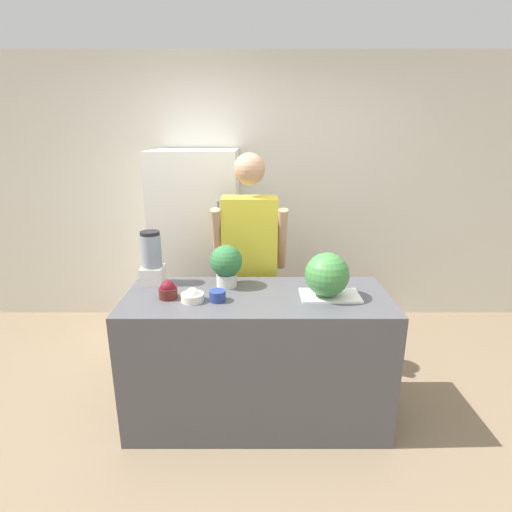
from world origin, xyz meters
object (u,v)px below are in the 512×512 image
object	(u,v)px
watermelon	(326,275)
bowl_cherries	(167,291)
refrigerator	(197,245)
bowl_cream	(191,296)
potted_plant	(225,264)
person	(249,266)
blender	(151,259)
bowl_small_blue	(216,296)

from	to	relation	value
watermelon	bowl_cherries	bearing A→B (deg)	-179.36
refrigerator	bowl_cream	xyz separation A→B (m)	(0.15, -1.35, 0.05)
watermelon	potted_plant	xyz separation A→B (m)	(-0.63, 0.19, 0.01)
person	blender	size ratio (longest dim) A/B	4.76
bowl_cream	refrigerator	bearing A→B (deg)	96.43
refrigerator	bowl_small_blue	size ratio (longest dim) A/B	17.16
person	bowl_small_blue	world-z (taller)	person
bowl_small_blue	blender	bearing A→B (deg)	147.24
bowl_cream	watermelon	bearing A→B (deg)	4.04
person	potted_plant	size ratio (longest dim) A/B	6.13
blender	refrigerator	bearing A→B (deg)	81.22
refrigerator	blender	bearing A→B (deg)	-98.78
person	bowl_small_blue	bearing A→B (deg)	-106.75
bowl_cream	bowl_small_blue	world-z (taller)	bowl_cream
watermelon	bowl_small_blue	bearing A→B (deg)	-175.39
bowl_cream	potted_plant	bearing A→B (deg)	52.90
refrigerator	potted_plant	world-z (taller)	refrigerator
bowl_cherries	watermelon	bearing A→B (deg)	0.64
watermelon	blender	size ratio (longest dim) A/B	0.75
watermelon	bowl_cherries	distance (m)	0.99
person	potted_plant	xyz separation A→B (m)	(-0.15, -0.38, 0.14)
bowl_small_blue	potted_plant	bearing A→B (deg)	81.01
person	watermelon	bearing A→B (deg)	-49.81
person	bowl_cherries	xyz separation A→B (m)	(-0.50, -0.58, 0.03)
bowl_cream	blender	distance (m)	0.46
person	bowl_small_blue	size ratio (longest dim) A/B	17.24
refrigerator	bowl_small_blue	distance (m)	1.38
refrigerator	blender	size ratio (longest dim) A/B	4.74
refrigerator	watermelon	bearing A→B (deg)	-52.89
blender	potted_plant	distance (m)	0.51
person	bowl_small_blue	xyz separation A→B (m)	(-0.19, -0.63, 0.02)
refrigerator	blender	xyz separation A→B (m)	(-0.16, -1.05, 0.19)
refrigerator	watermelon	size ratio (longest dim) A/B	6.31
bowl_cherries	blender	distance (m)	0.32
refrigerator	person	distance (m)	0.87
blender	person	bearing A→B (deg)	26.62
person	potted_plant	bearing A→B (deg)	-111.54
bowl_small_blue	refrigerator	bearing A→B (deg)	102.73
bowl_cream	person	bearing A→B (deg)	61.65
bowl_cream	bowl_cherries	bearing A→B (deg)	163.36
refrigerator	watermelon	world-z (taller)	refrigerator
bowl_small_blue	potted_plant	world-z (taller)	potted_plant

